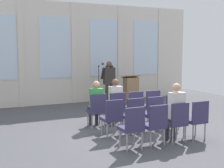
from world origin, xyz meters
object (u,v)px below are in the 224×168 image
lectern (131,90)px  audience_r2_c2 (175,109)px  chair_r0_c2 (134,105)px  chair_r1_c3 (171,110)px  chair_r2_c0 (132,125)px  mic_stand (99,97)px  chair_r2_c1 (156,122)px  chair_r1_c0 (112,116)px  chair_r1_c2 (153,112)px  chair_r0_c0 (97,108)px  chair_r2_c3 (197,117)px  chair_r1_c1 (133,114)px  speaker (109,80)px  chair_r0_c1 (116,107)px  chair_r0_c3 (151,103)px  chair_r2_c2 (177,120)px  audience_r0_c1 (115,99)px  audience_r0_c0 (96,101)px

lectern → audience_r2_c2: 5.01m
chair_r0_c2 → chair_r1_c3: same height
chair_r0_c2 → chair_r2_c0: size_ratio=1.00×
chair_r2_c0 → audience_r2_c2: 1.19m
mic_stand → chair_r2_c1: (-0.65, -4.92, 0.20)m
chair_r1_c0 → chair_r1_c2: bearing=0.0°
lectern → chair_r0_c2: 3.18m
chair_r0_c0 → chair_r2_c3: 2.69m
chair_r1_c1 → audience_r2_c2: 1.13m
chair_r1_c2 → chair_r1_c3: (0.58, 0.00, 0.00)m
lectern → chair_r0_c0: bearing=-132.4°
chair_r1_c3 → chair_r2_c1: bearing=-138.9°
speaker → mic_stand: speaker is taller
chair_r0_c1 → audience_r2_c2: size_ratio=0.68×
chair_r1_c1 → chair_r2_c0: bearing=-119.8°
speaker → chair_r1_c1: (-1.02, -3.76, -0.46)m
speaker → chair_r0_c0: bearing=-120.2°
chair_r0_c1 → chair_r0_c3: same height
chair_r1_c2 → chair_r1_c3: bearing=0.0°
chair_r0_c2 → chair_r1_c1: same height
speaker → chair_r0_c0: (-1.60, -2.75, -0.46)m
chair_r1_c0 → audience_r2_c2: audience_r2_c2 is taller
chair_r1_c0 → chair_r2_c2: (1.17, -1.02, 0.00)m
chair_r0_c3 → chair_r2_c3: same height
audience_r0_c1 → chair_r0_c0: bearing=-172.1°
mic_stand → chair_r2_c2: mic_stand is taller
chair_r0_c3 → chair_r1_c3: size_ratio=1.00×
speaker → mic_stand: (-0.36, 0.14, -0.66)m
chair_r1_c0 → chair_r1_c1: bearing=0.0°
chair_r2_c0 → audience_r2_c2: (1.17, 0.08, 0.23)m
audience_r0_c0 → audience_r2_c2: (1.17, -2.04, 0.04)m
chair_r0_c1 → chair_r0_c2: size_ratio=1.00×
chair_r0_c0 → chair_r0_c2: (1.17, 0.00, 0.00)m
audience_r0_c1 → chair_r1_c0: (-0.58, -1.10, -0.20)m
chair_r1_c2 → chair_r2_c0: 1.55m
chair_r1_c1 → chair_r2_c3: 1.55m
chair_r2_c0 → chair_r2_c3: bearing=0.0°
mic_stand → chair_r1_c3: bearing=-82.4°
chair_r0_c1 → chair_r1_c1: (0.00, -1.02, 0.00)m
mic_stand → chair_r1_c0: mic_stand is taller
lectern → chair_r0_c0: (-2.59, -2.84, -0.02)m
audience_r2_c2 → chair_r0_c3: bearing=73.4°
chair_r0_c1 → chair_r2_c2: 2.12m
chair_r2_c0 → chair_r2_c3: same height
chair_r1_c3 → chair_r2_c0: size_ratio=1.00×
mic_stand → chair_r1_c3: mic_stand is taller
chair_r0_c1 → audience_r0_c0: bearing=171.9°
chair_r1_c3 → audience_r2_c2: bearing=-121.9°
chair_r0_c1 → chair_r1_c2: size_ratio=1.00×
speaker → chair_r1_c0: size_ratio=1.82×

